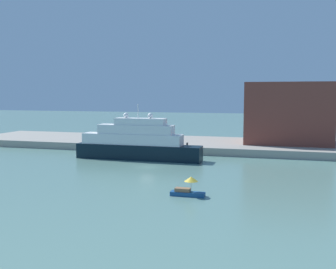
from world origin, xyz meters
The scene contains 8 objects.
ground centered at (0.00, 0.00, 0.00)m, with size 400.00×400.00×0.00m, color slate.
quay_dock centered at (0.00, 27.49, 0.84)m, with size 110.00×22.98×1.69m, color gray.
large_yacht centered at (-4.82, 7.50, 3.36)m, with size 25.75×3.89×11.20m.
small_motorboat centered at (11.79, -18.07, 1.01)m, with size 4.49×1.78×2.60m.
harbor_building centered at (24.63, 30.22, 8.74)m, with size 19.28×15.03×14.10m, color brown.
parked_car centered at (-21.58, 23.84, 2.23)m, with size 3.85×1.72×1.26m.
person_figure centered at (-17.51, 20.40, 2.51)m, with size 0.36×0.36×1.77m.
mooring_bollard centered at (3.41, 17.17, 2.11)m, with size 0.41×0.41×0.85m, color black.
Camera 1 is at (23.37, -68.11, 13.35)m, focal length 43.10 mm.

